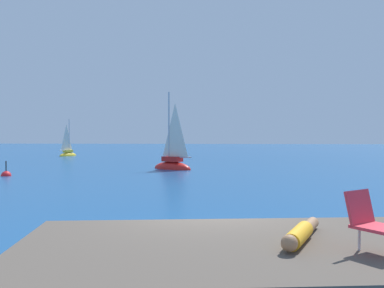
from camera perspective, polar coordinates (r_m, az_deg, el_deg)
name	(u,v)px	position (r m, az deg, el deg)	size (l,w,h in m)	color
ground_plane	(211,253)	(8.94, 2.51, -14.44)	(160.00, 160.00, 0.00)	navy
shore_ledge	(281,274)	(6.41, 11.88, -16.78)	(7.48, 3.39, 0.90)	brown
boulder_seaward	(370,261)	(9.10, 22.83, -14.27)	(1.52, 1.21, 0.83)	brown
boulder_inland	(197,269)	(7.96, 0.74, -16.49)	(1.57, 1.26, 0.86)	#4E423B
sailboat_near	(172,165)	(28.29, -2.64, -2.78)	(3.05, 2.44, 5.66)	red
sailboat_far	(68,154)	(45.56, -16.35, -1.27)	(1.63, 2.32, 4.20)	yellow
person_sunbather	(300,234)	(6.38, 14.37, -11.60)	(0.83, 1.67, 0.25)	gold
beach_chair	(369,219)	(6.02, 22.72, -9.28)	(0.74, 0.76, 0.80)	#E03342
marker_buoy	(6,176)	(26.11, -23.70, -3.94)	(0.56, 0.56, 1.13)	red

